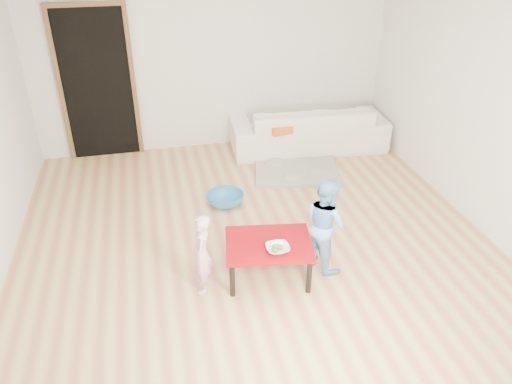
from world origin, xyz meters
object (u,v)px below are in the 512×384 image
object	(u,v)px
bowl	(278,249)
basin	(225,199)
child_pink	(202,254)
red_table	(268,260)
child_blue	(325,224)
sofa	(308,127)

from	to	relation	value
bowl	basin	xyz separation A→B (m)	(-0.22, 1.58, -0.36)
child_pink	basin	bearing A→B (deg)	171.94
red_table	child_blue	bearing A→B (deg)	7.21
child_blue	basin	xyz separation A→B (m)	(-0.76, 1.36, -0.41)
red_table	child_blue	xyz separation A→B (m)	(0.58, 0.07, 0.28)
bowl	child_blue	world-z (taller)	child_blue
sofa	child_blue	bearing A→B (deg)	78.71
child_blue	basin	world-z (taller)	child_blue
bowl	child_pink	bearing A→B (deg)	170.81
bowl	child_blue	distance (m)	0.58
bowl	red_table	bearing A→B (deg)	107.34
sofa	bowl	xyz separation A→B (m)	(-1.25, -2.93, 0.10)
sofa	bowl	distance (m)	3.19
child_blue	child_pink	bearing A→B (deg)	75.03
sofa	basin	bearing A→B (deg)	46.06
bowl	child_blue	size ratio (longest dim) A/B	0.22
bowl	basin	size ratio (longest dim) A/B	0.48
red_table	bowl	size ratio (longest dim) A/B	3.76
child_pink	red_table	bearing A→B (deg)	102.78
sofa	child_pink	xyz separation A→B (m)	(-1.93, -2.82, 0.07)
basin	child_blue	bearing A→B (deg)	-60.93
child_pink	child_blue	world-z (taller)	child_blue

